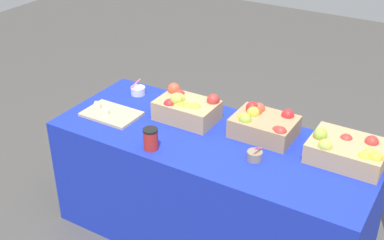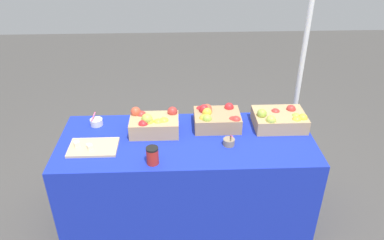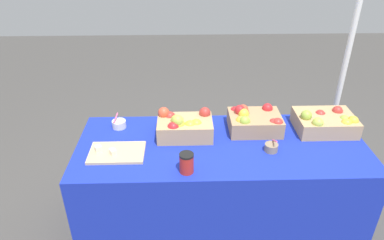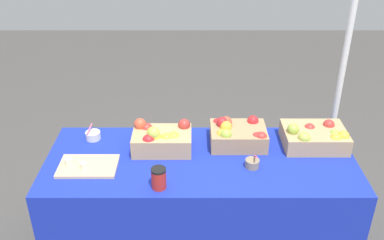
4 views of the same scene
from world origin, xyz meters
TOP-DOWN VIEW (x-y plane):
  - ground_plane at (0.00, 0.00)m, footprint 10.00×10.00m
  - table at (0.00, 0.00)m, footprint 1.90×0.76m
  - apple_crate_left at (0.74, 0.15)m, footprint 0.40×0.30m
  - apple_crate_middle at (0.24, 0.17)m, footprint 0.35×0.27m
  - apple_crate_right at (-0.25, 0.10)m, footprint 0.37×0.24m
  - cutting_board_front at (-0.68, -0.10)m, footprint 0.35×0.23m
  - sample_bowl_near at (0.31, -0.09)m, footprint 0.08×0.09m
  - sample_bowl_mid at (-0.70, 0.23)m, footprint 0.10×0.10m
  - coffee_cup at (-0.24, -0.29)m, footprint 0.08×0.08m

SIDE VIEW (x-z plane):
  - ground_plane at x=0.00m, z-range 0.00..0.00m
  - table at x=0.00m, z-range 0.00..0.74m
  - cutting_board_front at x=-0.68m, z-range 0.72..0.78m
  - sample_bowl_near at x=0.31m, z-range 0.72..0.82m
  - sample_bowl_mid at x=-0.70m, z-range 0.72..0.81m
  - coffee_cup at x=-0.24m, z-range 0.74..0.87m
  - apple_crate_left at x=0.74m, z-range 0.72..0.89m
  - apple_crate_middle at x=0.24m, z-range 0.73..0.90m
  - apple_crate_right at x=-0.25m, z-range 0.73..0.91m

